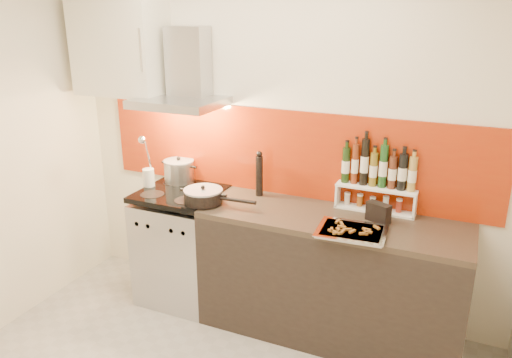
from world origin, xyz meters
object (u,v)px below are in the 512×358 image
at_px(baking_tray, 351,231).
at_px(saute_pan, 204,196).
at_px(counter, 330,276).
at_px(stock_pot, 179,171).
at_px(range_stove, 183,246).
at_px(pepper_mill, 259,174).

bearing_deg(baking_tray, saute_pan, 176.52).
relative_size(counter, stock_pot, 7.47).
bearing_deg(counter, saute_pan, -171.64).
bearing_deg(stock_pot, range_stove, -57.47).
height_order(range_stove, pepper_mill, pepper_mill).
height_order(saute_pan, pepper_mill, pepper_mill).
relative_size(saute_pan, pepper_mill, 1.58).
distance_m(stock_pot, baking_tray, 1.55).
relative_size(counter, saute_pan, 3.32).
height_order(saute_pan, baking_tray, saute_pan).
height_order(stock_pot, pepper_mill, pepper_mill).
relative_size(counter, pepper_mill, 5.24).
distance_m(pepper_mill, baking_tray, 0.89).
xyz_separation_m(counter, stock_pot, (-1.32, 0.19, 0.55)).
relative_size(stock_pot, saute_pan, 0.44).
relative_size(range_stove, saute_pan, 1.68).
bearing_deg(saute_pan, pepper_mill, 47.22).
bearing_deg(baking_tray, pepper_mill, 154.30).
distance_m(range_stove, baking_tray, 1.47).
xyz_separation_m(stock_pot, pepper_mill, (0.70, -0.01, 0.07)).
bearing_deg(range_stove, pepper_mill, 17.84).
bearing_deg(saute_pan, counter, 8.36).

